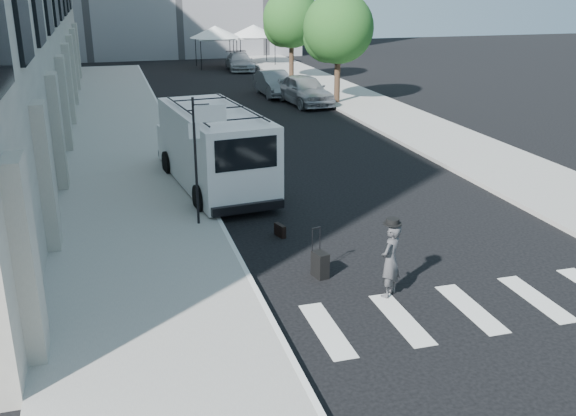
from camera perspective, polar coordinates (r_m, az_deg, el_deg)
ground at (r=15.69m, az=3.30°, el=-4.94°), size 120.00×120.00×0.00m
sidewalk_left at (r=30.15m, az=-14.67°, el=6.61°), size 4.50×48.00×0.15m
sidewalk_right at (r=36.75m, az=6.42°, el=9.35°), size 4.00×56.00×0.15m
sign_pole at (r=17.26m, az=-7.55°, el=6.52°), size 1.03×0.07×3.50m
tree_near at (r=35.87m, az=4.26°, el=15.45°), size 3.80×3.83×6.03m
tree_far at (r=44.42m, az=0.13°, el=16.28°), size 3.80×3.83×6.03m
tent_left at (r=52.34m, az=-6.48°, el=15.27°), size 4.00×4.00×3.20m
tent_right at (r=53.45m, az=-3.07°, el=15.45°), size 4.00×4.00×3.20m
businessman at (r=13.96m, az=9.09°, el=-4.62°), size 0.72×0.70×1.67m
briefcase at (r=17.22m, az=-0.71°, el=-2.01°), size 0.24×0.46×0.34m
suitcase at (r=14.88m, az=2.87°, el=-5.03°), size 0.35×0.47×1.17m
cargo_van at (r=21.20m, az=-6.67°, el=5.33°), size 3.07×7.18×2.60m
parked_car_a at (r=36.00m, az=1.48°, el=10.46°), size 2.41×4.99×1.64m
parked_car_b at (r=38.89m, az=-1.23°, el=11.00°), size 1.59×4.42×1.45m
parked_car_c at (r=50.52m, az=-4.31°, el=12.85°), size 2.16×4.68×1.32m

